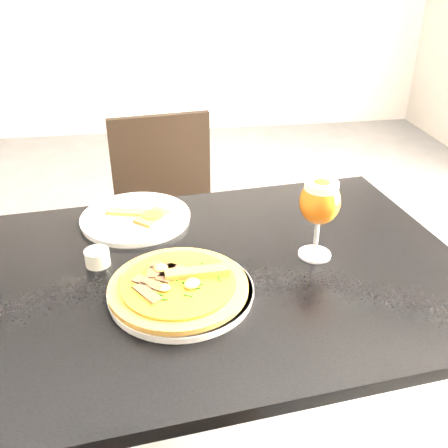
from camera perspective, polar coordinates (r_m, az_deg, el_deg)
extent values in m
plane|color=#525254|center=(1.86, -11.35, -20.37)|extent=(6.00, 6.00, 0.00)
cube|color=black|center=(1.15, -1.88, -5.91)|extent=(1.27, 0.91, 0.03)
cylinder|color=black|center=(1.67, -23.23, -12.12)|extent=(0.05, 0.05, 0.72)
cylinder|color=black|center=(1.79, 13.05, -7.10)|extent=(0.05, 0.05, 0.72)
cube|color=black|center=(1.89, -5.79, -2.05)|extent=(0.45, 0.45, 0.04)
cylinder|color=black|center=(1.87, -9.42, -11.06)|extent=(0.03, 0.03, 0.41)
cylinder|color=black|center=(1.91, 0.27, -9.49)|extent=(0.03, 0.03, 0.41)
cylinder|color=black|center=(2.13, -10.60, -5.62)|extent=(0.03, 0.03, 0.41)
cylinder|color=black|center=(2.17, -2.13, -4.37)|extent=(0.03, 0.03, 0.41)
cube|color=black|center=(1.94, -7.15, 6.61)|extent=(0.38, 0.08, 0.40)
cylinder|color=white|center=(1.07, -4.92, -7.70)|extent=(0.32, 0.32, 0.02)
cylinder|color=#A56327|center=(1.06, -5.23, -7.16)|extent=(0.29, 0.29, 0.01)
cylinder|color=#BE5A0F|center=(1.05, -5.25, -6.74)|extent=(0.24, 0.24, 0.01)
cube|color=#45311E|center=(1.05, -3.54, -6.38)|extent=(0.06, 0.03, 0.00)
cube|color=#45311E|center=(1.09, -4.59, -4.93)|extent=(0.05, 0.07, 0.00)
cube|color=#45311E|center=(1.09, -8.57, -5.42)|extent=(0.06, 0.06, 0.00)
cube|color=#45311E|center=(1.04, -6.61, -7.21)|extent=(0.06, 0.06, 0.00)
cube|color=#45311E|center=(1.01, -4.14, -8.07)|extent=(0.05, 0.07, 0.00)
ellipsoid|color=#E8CB4B|center=(1.06, -4.31, -6.00)|extent=(0.03, 0.03, 0.01)
ellipsoid|color=#E8CB4B|center=(1.11, -6.23, -4.29)|extent=(0.03, 0.03, 0.01)
ellipsoid|color=#E8CB4B|center=(1.05, -6.42, -6.39)|extent=(0.03, 0.03, 0.01)
ellipsoid|color=#E8CB4B|center=(1.00, -6.83, -8.73)|extent=(0.03, 0.03, 0.01)
ellipsoid|color=#E8CB4B|center=(1.04, -4.37, -6.78)|extent=(0.03, 0.03, 0.01)
cube|color=#124D0D|center=(1.06, -5.01, -6.08)|extent=(0.01, 0.02, 0.00)
cube|color=#124D0D|center=(1.09, -5.55, -5.13)|extent=(0.00, 0.02, 0.00)
cube|color=#124D0D|center=(1.11, -7.35, -4.59)|extent=(0.01, 0.02, 0.00)
cube|color=#124D0D|center=(1.07, -6.65, -6.04)|extent=(0.02, 0.01, 0.00)
cube|color=#124D0D|center=(1.07, -8.61, -6.28)|extent=(0.02, 0.01, 0.00)
cube|color=#124D0D|center=(1.05, -6.11, -6.70)|extent=(0.02, 0.01, 0.00)
cube|color=#124D0D|center=(1.03, -7.39, -7.54)|extent=(0.02, 0.01, 0.00)
cube|color=#124D0D|center=(1.00, -7.50, -8.93)|extent=(0.01, 0.02, 0.00)
cube|color=#124D0D|center=(1.03, -5.42, -7.58)|extent=(0.01, 0.02, 0.00)
cube|color=#124D0D|center=(1.00, -4.09, -8.50)|extent=(0.01, 0.02, 0.00)
cube|color=#124D0D|center=(1.04, -4.67, -6.90)|extent=(0.01, 0.02, 0.00)
cube|color=#124D0D|center=(1.04, -2.84, -7.06)|extent=(0.02, 0.01, 0.00)
cube|color=#124D0D|center=(1.05, -0.95, -6.35)|extent=(0.02, 0.00, 0.00)
cube|color=#124D0D|center=(1.06, -3.71, -6.08)|extent=(0.02, 0.01, 0.00)
cube|color=#124D0D|center=(1.09, -3.07, -5.02)|extent=(0.02, 0.02, 0.00)
cube|color=#A56327|center=(1.06, -2.80, -5.86)|extent=(0.14, 0.03, 0.01)
cylinder|color=white|center=(1.37, -10.06, 0.70)|extent=(0.32, 0.32, 0.02)
cube|color=#A56327|center=(1.37, -10.96, 1.34)|extent=(0.12, 0.06, 0.01)
cube|color=#A56327|center=(1.34, -8.13, 0.80)|extent=(0.11, 0.11, 0.01)
cylinder|color=#BE5A0F|center=(1.33, -8.15, 1.05)|extent=(0.05, 0.05, 0.00)
cube|color=#A56327|center=(1.19, -5.39, -3.86)|extent=(0.12, 0.03, 0.01)
cylinder|color=beige|center=(1.19, -14.28, -3.73)|extent=(0.06, 0.06, 0.04)
cylinder|color=gold|center=(1.18, -14.35, -3.19)|extent=(0.05, 0.05, 0.01)
cylinder|color=silver|center=(1.22, 10.30, -3.42)|extent=(0.08, 0.08, 0.01)
cylinder|color=silver|center=(1.19, 10.49, -1.60)|extent=(0.01, 0.01, 0.08)
ellipsoid|color=#AD5210|center=(1.15, 10.91, 2.51)|extent=(0.09, 0.09, 0.11)
cylinder|color=silver|center=(1.13, 11.10, 4.33)|extent=(0.08, 0.08, 0.02)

